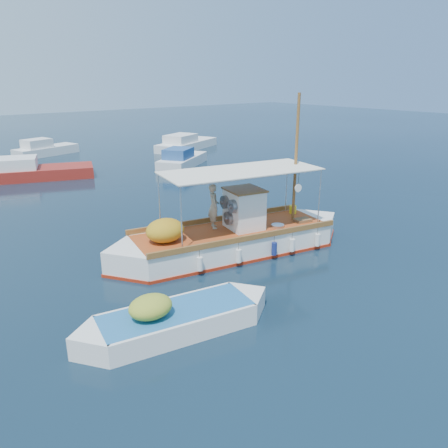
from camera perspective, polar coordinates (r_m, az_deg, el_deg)
ground at (r=17.87m, az=1.29°, el=-4.73°), size 160.00×160.00×0.00m
fishing_caique at (r=18.45m, az=0.94°, el=-1.97°), size 10.78×4.52×6.70m
dinghy at (r=13.16m, az=-6.42°, el=-12.54°), size 6.10×2.48×1.51m
bg_boat_n at (r=34.87m, az=-24.27°, el=6.17°), size 8.99×5.51×1.80m
bg_boat_ne at (r=36.57m, az=-5.54°, el=8.26°), size 6.14×5.17×1.80m
bg_boat_e at (r=45.31m, az=-5.02°, el=10.31°), size 8.27×5.59×1.80m
bg_boat_far_n at (r=44.91m, az=-22.40°, el=8.91°), size 6.21×3.59×1.80m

